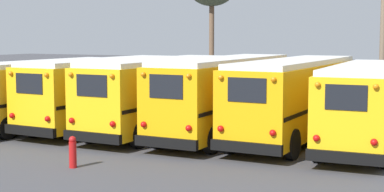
{
  "coord_description": "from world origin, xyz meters",
  "views": [
    {
      "loc": [
        11.01,
        -22.67,
        4.27
      ],
      "look_at": [
        0.0,
        -0.21,
        1.65
      ],
      "focal_mm": 55.0,
      "sensor_mm": 36.0,
      "label": 1
    }
  ],
  "objects_px": {
    "school_bus_0": "(45,91)",
    "school_bus_5": "(366,103)",
    "utility_pole": "(382,43)",
    "school_bus_4": "(296,96)",
    "fire_hydrant": "(73,152)",
    "school_bus_3": "(225,94)",
    "school_bus_1": "(106,90)",
    "school_bus_2": "(161,92)"
  },
  "relations": [
    {
      "from": "school_bus_3",
      "to": "school_bus_5",
      "type": "height_order",
      "value": "school_bus_3"
    },
    {
      "from": "school_bus_0",
      "to": "school_bus_1",
      "type": "distance_m",
      "value": 3.01
    },
    {
      "from": "school_bus_1",
      "to": "school_bus_2",
      "type": "bearing_deg",
      "value": -0.09
    },
    {
      "from": "school_bus_3",
      "to": "utility_pole",
      "type": "bearing_deg",
      "value": 70.88
    },
    {
      "from": "school_bus_2",
      "to": "utility_pole",
      "type": "distance_m",
      "value": 15.19
    },
    {
      "from": "school_bus_4",
      "to": "fire_hydrant",
      "type": "distance_m",
      "value": 9.66
    },
    {
      "from": "school_bus_3",
      "to": "school_bus_2",
      "type": "bearing_deg",
      "value": -174.03
    },
    {
      "from": "school_bus_3",
      "to": "school_bus_5",
      "type": "distance_m",
      "value": 5.8
    },
    {
      "from": "school_bus_0",
      "to": "school_bus_1",
      "type": "bearing_deg",
      "value": 15.55
    },
    {
      "from": "school_bus_5",
      "to": "utility_pole",
      "type": "bearing_deg",
      "value": 95.92
    },
    {
      "from": "school_bus_1",
      "to": "fire_hydrant",
      "type": "xyz_separation_m",
      "value": [
        3.74,
        -7.38,
        -1.21
      ]
    },
    {
      "from": "school_bus_1",
      "to": "school_bus_2",
      "type": "xyz_separation_m",
      "value": [
        2.9,
        -0.0,
        0.03
      ]
    },
    {
      "from": "fire_hydrant",
      "to": "school_bus_0",
      "type": "bearing_deg",
      "value": 135.29
    },
    {
      "from": "school_bus_5",
      "to": "utility_pole",
      "type": "xyz_separation_m",
      "value": [
        -1.34,
        12.94,
        2.06
      ]
    },
    {
      "from": "school_bus_4",
      "to": "fire_hydrant",
      "type": "xyz_separation_m",
      "value": [
        -4.94,
        -8.21,
        -1.26
      ]
    },
    {
      "from": "fire_hydrant",
      "to": "utility_pole",
      "type": "bearing_deg",
      "value": 72.42
    },
    {
      "from": "utility_pole",
      "to": "school_bus_1",
      "type": "bearing_deg",
      "value": -127.94
    },
    {
      "from": "school_bus_5",
      "to": "utility_pole",
      "type": "relative_size",
      "value": 1.29
    },
    {
      "from": "school_bus_1",
      "to": "school_bus_3",
      "type": "height_order",
      "value": "school_bus_3"
    },
    {
      "from": "school_bus_2",
      "to": "fire_hydrant",
      "type": "height_order",
      "value": "school_bus_2"
    },
    {
      "from": "school_bus_0",
      "to": "fire_hydrant",
      "type": "xyz_separation_m",
      "value": [
        6.64,
        -6.57,
        -1.14
      ]
    },
    {
      "from": "school_bus_2",
      "to": "school_bus_3",
      "type": "distance_m",
      "value": 2.91
    },
    {
      "from": "school_bus_0",
      "to": "utility_pole",
      "type": "distance_m",
      "value": 19.28
    },
    {
      "from": "school_bus_1",
      "to": "school_bus_5",
      "type": "height_order",
      "value": "school_bus_1"
    },
    {
      "from": "school_bus_4",
      "to": "school_bus_5",
      "type": "relative_size",
      "value": 1.13
    },
    {
      "from": "utility_pole",
      "to": "school_bus_3",
      "type": "bearing_deg",
      "value": -109.12
    },
    {
      "from": "school_bus_1",
      "to": "utility_pole",
      "type": "xyz_separation_m",
      "value": [
        10.24,
        13.14,
        2.04
      ]
    },
    {
      "from": "school_bus_3",
      "to": "fire_hydrant",
      "type": "bearing_deg",
      "value": -104.94
    },
    {
      "from": "school_bus_1",
      "to": "school_bus_2",
      "type": "height_order",
      "value": "school_bus_2"
    },
    {
      "from": "school_bus_4",
      "to": "school_bus_3",
      "type": "bearing_deg",
      "value": -169.67
    },
    {
      "from": "school_bus_2",
      "to": "fire_hydrant",
      "type": "distance_m",
      "value": 7.53
    },
    {
      "from": "school_bus_0",
      "to": "school_bus_1",
      "type": "xyz_separation_m",
      "value": [
        2.9,
        0.81,
        0.07
      ]
    },
    {
      "from": "school_bus_0",
      "to": "school_bus_5",
      "type": "height_order",
      "value": "school_bus_5"
    },
    {
      "from": "utility_pole",
      "to": "school_bus_5",
      "type": "bearing_deg",
      "value": -84.08
    },
    {
      "from": "school_bus_0",
      "to": "school_bus_4",
      "type": "distance_m",
      "value": 11.7
    },
    {
      "from": "school_bus_4",
      "to": "school_bus_2",
      "type": "bearing_deg",
      "value": -171.84
    },
    {
      "from": "school_bus_5",
      "to": "school_bus_0",
      "type": "bearing_deg",
      "value": -176.04
    },
    {
      "from": "school_bus_1",
      "to": "school_bus_2",
      "type": "distance_m",
      "value": 2.9
    },
    {
      "from": "school_bus_3",
      "to": "school_bus_4",
      "type": "distance_m",
      "value": 2.94
    },
    {
      "from": "school_bus_4",
      "to": "school_bus_5",
      "type": "bearing_deg",
      "value": -12.25
    },
    {
      "from": "school_bus_0",
      "to": "school_bus_5",
      "type": "distance_m",
      "value": 14.52
    },
    {
      "from": "school_bus_3",
      "to": "school_bus_4",
      "type": "xyz_separation_m",
      "value": [
        2.9,
        0.53,
        -0.01
      ]
    }
  ]
}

